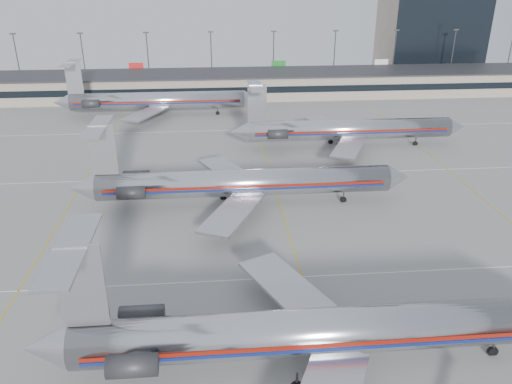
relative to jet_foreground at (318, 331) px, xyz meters
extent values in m
plane|color=gray|center=(1.15, 3.42, -3.68)|extent=(260.00, 260.00, 0.00)
cube|color=silver|center=(1.15, 13.42, -3.67)|extent=(160.00, 0.15, 0.02)
cube|color=gray|center=(1.15, 101.42, -0.68)|extent=(160.00, 16.00, 6.00)
cube|color=black|center=(1.15, 93.32, -0.48)|extent=(160.00, 0.20, 1.60)
cube|color=#2D2D30|center=(1.15, 101.42, 2.42)|extent=(162.00, 17.00, 0.30)
cylinder|color=#38383D|center=(-61.85, 115.42, 3.82)|extent=(0.30, 0.30, 15.00)
cube|color=#2D2D30|center=(-61.85, 115.42, 11.42)|extent=(1.60, 0.40, 0.35)
cylinder|color=#38383D|center=(-43.85, 115.42, 3.82)|extent=(0.30, 0.30, 15.00)
cube|color=#2D2D30|center=(-43.85, 115.42, 11.42)|extent=(1.60, 0.40, 0.35)
cylinder|color=#38383D|center=(-25.85, 115.42, 3.82)|extent=(0.30, 0.30, 15.00)
cube|color=#2D2D30|center=(-25.85, 115.42, 11.42)|extent=(1.60, 0.40, 0.35)
cylinder|color=#38383D|center=(-7.85, 115.42, 3.82)|extent=(0.30, 0.30, 15.00)
cube|color=#2D2D30|center=(-7.85, 115.42, 11.42)|extent=(1.60, 0.40, 0.35)
cylinder|color=#38383D|center=(10.15, 115.42, 3.82)|extent=(0.30, 0.30, 15.00)
cube|color=#2D2D30|center=(10.15, 115.42, 11.42)|extent=(1.60, 0.40, 0.35)
cylinder|color=#38383D|center=(28.15, 115.42, 3.82)|extent=(0.30, 0.30, 15.00)
cube|color=#2D2D30|center=(28.15, 115.42, 11.42)|extent=(1.60, 0.40, 0.35)
cylinder|color=#38383D|center=(46.15, 115.42, 3.82)|extent=(0.30, 0.30, 15.00)
cube|color=#2D2D30|center=(46.15, 115.42, 11.42)|extent=(1.60, 0.40, 0.35)
cylinder|color=#38383D|center=(64.15, 115.42, 3.82)|extent=(0.30, 0.30, 15.00)
cube|color=#2D2D30|center=(64.15, 115.42, 11.42)|extent=(1.60, 0.40, 0.35)
cylinder|color=#38383D|center=(82.15, 115.42, 3.82)|extent=(0.30, 0.30, 15.00)
cube|color=tan|center=(63.15, 131.42, 8.82)|extent=(30.00, 20.00, 25.00)
cylinder|color=silver|center=(1.02, 0.00, -0.06)|extent=(41.43, 3.83, 3.83)
cone|color=#B2B2B7|center=(-21.56, 0.00, -0.06)|extent=(3.73, 3.83, 3.83)
cube|color=maroon|center=(1.02, -1.92, 0.10)|extent=(39.36, 0.05, 0.36)
cube|color=navy|center=(1.02, -1.92, -0.32)|extent=(39.36, 0.05, 0.29)
cube|color=#B2B2B7|center=(-1.05, 7.25, -1.09)|extent=(9.63, 14.04, 0.33)
cube|color=#B2B2B7|center=(-18.14, 0.00, 5.38)|extent=(3.52, 0.26, 7.04)
cube|color=#B2B2B7|center=(-18.45, 0.00, 8.70)|extent=(2.49, 10.88, 0.19)
cylinder|color=#2D2D30|center=(-14.52, 2.96, 0.25)|extent=(3.73, 1.76, 1.76)
cylinder|color=#2D2D30|center=(-14.52, -2.95, 0.25)|extent=(3.73, 1.76, 1.76)
cylinder|color=#2D2D30|center=(15.52, 0.00, -2.83)|extent=(0.21, 0.21, 1.71)
cylinder|color=#2D2D30|center=(-2.09, -2.48, -2.83)|extent=(0.21, 0.21, 1.71)
cylinder|color=#2D2D30|center=(-2.09, 2.49, -2.83)|extent=(0.21, 0.21, 1.71)
cylinder|color=black|center=(15.52, 0.00, -3.32)|extent=(0.93, 0.31, 0.93)
cylinder|color=silver|center=(-3.83, 32.11, -0.12)|extent=(40.69, 3.76, 3.76)
cone|color=silver|center=(18.14, 32.11, -0.12)|extent=(3.26, 3.76, 3.76)
cone|color=#B2B2B7|center=(-26.01, 32.11, -0.12)|extent=(3.66, 3.76, 3.76)
cube|color=maroon|center=(-3.83, 30.22, 0.03)|extent=(38.65, 0.05, 0.36)
cube|color=navy|center=(-3.83, 30.22, -0.38)|extent=(38.65, 0.05, 0.28)
cube|color=#B2B2B7|center=(-5.86, 39.23, -1.14)|extent=(9.46, 13.79, 0.33)
cube|color=#B2B2B7|center=(-5.86, 24.99, -1.14)|extent=(9.46, 13.79, 0.33)
cube|color=#B2B2B7|center=(-22.65, 32.11, 5.22)|extent=(3.46, 0.25, 6.92)
cube|color=#B2B2B7|center=(-22.95, 32.11, 8.47)|extent=(2.44, 10.68, 0.18)
cylinder|color=#2D2D30|center=(-19.09, 35.01, 0.18)|extent=(3.66, 1.73, 1.73)
cylinder|color=#2D2D30|center=(-19.09, 29.21, 0.18)|extent=(3.66, 1.73, 1.73)
cylinder|color=#2D2D30|center=(10.41, 32.11, -2.84)|extent=(0.20, 0.20, 1.68)
cylinder|color=#2D2D30|center=(-6.88, 29.67, -2.84)|extent=(0.20, 0.20, 1.68)
cylinder|color=#2D2D30|center=(-6.88, 34.55, -2.84)|extent=(0.20, 0.20, 1.68)
cylinder|color=black|center=(10.41, 32.11, -3.33)|extent=(0.92, 0.31, 0.92)
cylinder|color=silver|center=(17.60, 56.34, -0.17)|extent=(38.11, 3.71, 3.71)
cone|color=silver|center=(38.26, 56.34, -0.17)|extent=(3.21, 3.71, 3.71)
cone|color=#B2B2B7|center=(-3.26, 56.34, -0.17)|extent=(3.61, 3.71, 3.71)
cube|color=maroon|center=(17.60, 54.47, -0.02)|extent=(36.20, 0.05, 0.35)
cube|color=navy|center=(17.60, 54.47, -0.42)|extent=(36.20, 0.05, 0.28)
cube|color=#B2B2B7|center=(15.60, 63.36, -1.17)|extent=(9.33, 13.60, 0.32)
cube|color=#B2B2B7|center=(15.60, 49.32, -1.17)|extent=(9.33, 13.60, 0.32)
cube|color=#B2B2B7|center=(0.05, 56.34, 5.09)|extent=(3.41, 0.25, 6.82)
cube|color=#B2B2B7|center=(-0.25, 56.34, 8.30)|extent=(2.41, 10.53, 0.18)
cylinder|color=#2D2D30|center=(3.56, 59.19, 0.13)|extent=(3.61, 1.70, 1.70)
cylinder|color=#2D2D30|center=(3.56, 53.48, 0.13)|extent=(3.61, 1.70, 1.70)
cylinder|color=#2D2D30|center=(30.64, 56.34, -2.85)|extent=(0.20, 0.20, 1.65)
cylinder|color=#2D2D30|center=(14.59, 53.93, -2.85)|extent=(0.20, 0.20, 1.65)
cylinder|color=#2D2D30|center=(14.59, 58.74, -2.85)|extent=(0.20, 0.20, 1.65)
cylinder|color=black|center=(30.64, 56.34, -3.33)|extent=(0.90, 0.30, 0.90)
cylinder|color=silver|center=(-20.30, 82.27, -0.06)|extent=(39.30, 3.83, 3.83)
cone|color=silver|center=(1.00, 82.27, -0.06)|extent=(3.31, 3.83, 3.83)
cone|color=#B2B2B7|center=(-41.82, 82.27, -0.06)|extent=(3.72, 3.83, 3.83)
cube|color=maroon|center=(-20.30, 80.35, 0.09)|extent=(37.34, 0.05, 0.36)
cube|color=navy|center=(-20.30, 80.35, -0.32)|extent=(37.34, 0.05, 0.29)
cube|color=#B2B2B7|center=(-22.37, 89.51, -1.10)|extent=(9.62, 14.02, 0.33)
cube|color=#B2B2B7|center=(-22.37, 75.03, -1.10)|extent=(9.62, 14.02, 0.33)
cube|color=#B2B2B7|center=(-38.40, 82.27, 5.37)|extent=(3.52, 0.26, 7.03)
cube|color=#B2B2B7|center=(-38.71, 82.27, 8.68)|extent=(2.48, 10.86, 0.19)
cylinder|color=#2D2D30|center=(-34.78, 85.22, 0.25)|extent=(3.72, 1.76, 1.76)
cylinder|color=#2D2D30|center=(-34.78, 79.33, 0.25)|extent=(3.72, 1.76, 1.76)
cylinder|color=#2D2D30|center=(-6.86, 82.27, -2.83)|extent=(0.21, 0.21, 1.71)
cylinder|color=#2D2D30|center=(-23.41, 79.79, -2.83)|extent=(0.21, 0.21, 1.71)
cylinder|color=#2D2D30|center=(-23.41, 84.76, -2.83)|extent=(0.21, 0.21, 1.71)
cylinder|color=black|center=(-6.86, 82.27, -3.32)|extent=(0.93, 0.31, 0.93)
camera|label=1|loc=(-7.93, -32.04, 26.77)|focal=35.00mm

